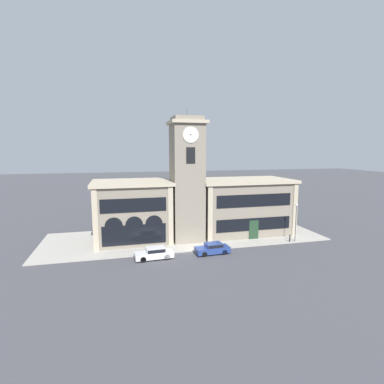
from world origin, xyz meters
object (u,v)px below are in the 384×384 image
parked_car_mid (213,248)px  bollard (290,238)px  street_lamp (296,217)px  parked_car_near (155,253)px

parked_car_mid → bollard: 12.56m
parked_car_mid → street_lamp: bearing=-175.3°
parked_car_mid → bollard: parked_car_mid is taller
parked_car_near → bollard: 20.16m
street_lamp → bollard: 3.30m
parked_car_near → bollard: parked_car_near is taller
bollard → parked_car_near: bearing=-175.1°
street_lamp → parked_car_mid: bearing=-172.4°
street_lamp → parked_car_near: bearing=-175.2°
street_lamp → bollard: street_lamp is taller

